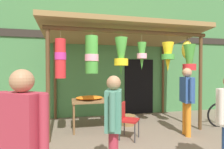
{
  "coord_description": "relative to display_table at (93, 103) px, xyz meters",
  "views": [
    {
      "loc": [
        -1.62,
        -3.92,
        1.59
      ],
      "look_at": [
        -0.37,
        1.44,
        1.47
      ],
      "focal_mm": 29.18,
      "sensor_mm": 36.0,
      "label": 1
    }
  ],
  "objects": [
    {
      "name": "ground_plane",
      "position": [
        1.02,
        -0.98,
        -0.71
      ],
      "size": [
        30.0,
        30.0,
        0.0
      ],
      "primitive_type": "plane",
      "color": "#756656"
    },
    {
      "name": "shop_facade",
      "position": [
        1.02,
        1.53,
        1.54
      ],
      "size": [
        12.04,
        0.29,
        4.49
      ],
      "color": "#47844C",
      "rests_on": "ground_plane"
    },
    {
      "name": "market_stall_canopy",
      "position": [
        0.93,
        0.06,
        1.7
      ],
      "size": [
        4.39,
        2.51,
        2.84
      ],
      "color": "brown",
      "rests_on": "ground_plane"
    },
    {
      "name": "display_table",
      "position": [
        0.0,
        0.0,
        0.0
      ],
      "size": [
        1.11,
        0.78,
        0.8
      ],
      "color": "brown",
      "rests_on": "ground_plane"
    },
    {
      "name": "flower_heap_on_table",
      "position": [
        -0.07,
        0.06,
        0.14
      ],
      "size": [
        0.74,
        0.52,
        0.1
      ],
      "color": "orange",
      "rests_on": "display_table"
    },
    {
      "name": "folding_chair",
      "position": [
        0.68,
        -0.86,
        -0.2
      ],
      "size": [
        0.56,
        0.56,
        0.84
      ],
      "color": "#AD1E1E",
      "rests_on": "ground_plane"
    },
    {
      "name": "wicker_basket_by_table",
      "position": [
        1.06,
        0.17,
        -0.57
      ],
      "size": [
        0.44,
        0.44,
        0.28
      ],
      "primitive_type": "cylinder",
      "color": "olive",
      "rests_on": "ground_plane"
    },
    {
      "name": "vendor_in_orange",
      "position": [
        -1.03,
        -3.08,
        0.24
      ],
      "size": [
        0.5,
        0.41,
        1.6
      ],
      "color": "#2D5193",
      "rests_on": "ground_plane"
    },
    {
      "name": "customer_foreground",
      "position": [
        0.01,
        -2.38,
        0.18
      ],
      "size": [
        0.33,
        0.57,
        1.52
      ],
      "color": "#B23347",
      "rests_on": "ground_plane"
    },
    {
      "name": "passerby_at_right",
      "position": [
        2.19,
        -1.0,
        0.27
      ],
      "size": [
        0.3,
        0.58,
        1.65
      ],
      "color": "orange",
      "rests_on": "ground_plane"
    }
  ]
}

